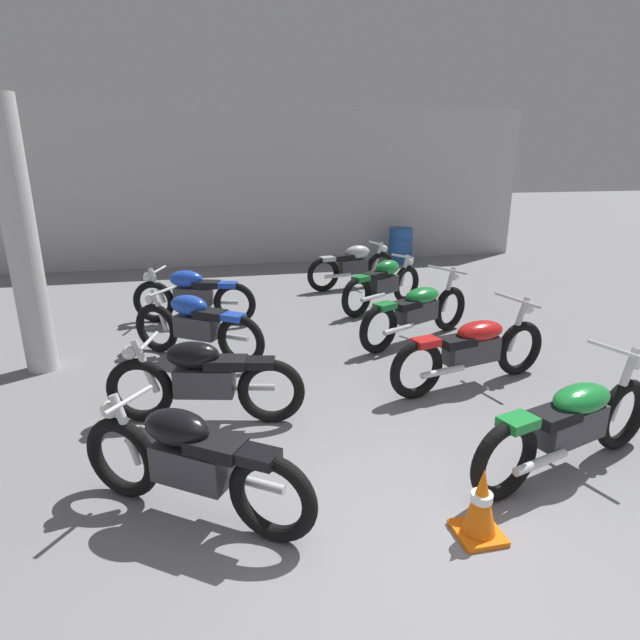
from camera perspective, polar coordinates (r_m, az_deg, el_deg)
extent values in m
plane|color=gray|center=(3.81, 13.24, -25.28)|extent=(60.00, 60.00, 0.00)
cube|color=#BCBAB7|center=(12.74, -6.45, 14.23)|extent=(13.04, 0.24, 3.60)
cylinder|color=#BCBAB7|center=(7.01, -29.82, 7.49)|extent=(0.36, 0.36, 3.20)
torus|color=black|center=(4.43, -20.82, -13.88)|extent=(0.61, 0.47, 0.67)
torus|color=black|center=(3.76, -5.23, -18.81)|extent=(0.61, 0.47, 0.67)
cylinder|color=silver|center=(4.25, -20.40, -11.17)|extent=(0.24, 0.20, 0.56)
cube|color=#38383D|center=(4.00, -13.87, -15.10)|extent=(0.61, 0.52, 0.28)
ellipsoid|color=black|center=(3.91, -15.38, -11.26)|extent=(0.59, 0.53, 0.26)
cube|color=black|center=(3.78, -11.32, -13.41)|extent=(0.47, 0.42, 0.10)
cube|color=black|center=(3.63, -6.81, -14.60)|extent=(0.34, 0.32, 0.08)
cylinder|color=silver|center=(4.10, -20.16, -8.18)|extent=(0.30, 0.42, 0.04)
sphere|color=white|center=(4.28, -22.01, -9.07)|extent=(0.14, 0.14, 0.14)
cylinder|color=silver|center=(3.97, -7.68, -17.10)|extent=(0.49, 0.37, 0.07)
torus|color=black|center=(5.50, -19.08, -7.28)|extent=(0.68, 0.26, 0.67)
torus|color=black|center=(5.20, -5.37, -7.76)|extent=(0.68, 0.26, 0.67)
cylinder|color=silver|center=(5.37, -18.56, -4.80)|extent=(0.25, 0.12, 0.56)
cube|color=#38383D|center=(5.27, -12.49, -6.58)|extent=(0.61, 0.36, 0.28)
ellipsoid|color=black|center=(5.19, -13.77, -3.73)|extent=(0.57, 0.39, 0.26)
cube|color=black|center=(5.15, -10.25, -4.63)|extent=(0.44, 0.33, 0.10)
cube|color=black|center=(5.09, -6.59, -4.69)|extent=(0.32, 0.26, 0.08)
cylinder|color=silver|center=(5.26, -18.21, -2.20)|extent=(0.15, 0.48, 0.04)
sphere|color=white|center=(5.37, -20.11, -3.37)|extent=(0.14, 0.14, 0.14)
cylinder|color=silver|center=(5.36, -7.90, -7.30)|extent=(0.55, 0.19, 0.07)
torus|color=black|center=(7.32, -17.42, -0.84)|extent=(0.61, 0.47, 0.67)
torus|color=black|center=(6.59, -8.65, -2.26)|extent=(0.61, 0.47, 0.67)
cylinder|color=silver|center=(7.20, -17.12, 1.04)|extent=(0.24, 0.20, 0.56)
cube|color=#38383D|center=(6.90, -13.33, -0.73)|extent=(0.61, 0.52, 0.28)
ellipsoid|color=blue|center=(6.88, -14.17, 1.58)|extent=(0.59, 0.53, 0.26)
cube|color=black|center=(6.72, -11.92, 0.65)|extent=(0.47, 0.43, 0.10)
cube|color=blue|center=(6.55, -9.52, 0.33)|extent=(0.34, 0.32, 0.08)
cylinder|color=silver|center=(7.09, -16.93, 3.00)|extent=(0.30, 0.41, 0.04)
sphere|color=white|center=(7.25, -18.08, 2.22)|extent=(0.14, 0.14, 0.14)
cylinder|color=silver|center=(6.83, -9.89, -1.78)|extent=(0.49, 0.37, 0.07)
torus|color=black|center=(8.63, -17.72, 1.92)|extent=(0.67, 0.30, 0.67)
torus|color=black|center=(8.23, -9.31, 1.78)|extent=(0.67, 0.30, 0.67)
cylinder|color=silver|center=(8.54, -17.38, 3.59)|extent=(0.25, 0.14, 0.56)
cube|color=#38383D|center=(8.38, -13.66, 2.52)|extent=(0.62, 0.40, 0.28)
ellipsoid|color=blue|center=(8.35, -14.46, 4.38)|extent=(0.58, 0.42, 0.26)
cube|color=black|center=(8.27, -12.31, 3.83)|extent=(0.45, 0.35, 0.10)
cube|color=blue|center=(8.18, -10.10, 3.82)|extent=(0.33, 0.27, 0.08)
cylinder|color=silver|center=(8.46, -17.16, 5.30)|extent=(0.18, 0.47, 0.04)
sphere|color=white|center=(8.56, -18.34, 4.50)|extent=(0.14, 0.14, 0.14)
cylinder|color=silver|center=(8.42, -10.75, 1.93)|extent=(0.55, 0.23, 0.07)
torus|color=black|center=(5.48, 30.15, -8.92)|extent=(0.67, 0.30, 0.67)
torus|color=black|center=(4.35, 19.52, -14.28)|extent=(0.67, 0.30, 0.67)
cylinder|color=silver|center=(5.29, 30.22, -6.14)|extent=(0.28, 0.15, 0.66)
cube|color=#38383D|center=(4.84, 25.66, -10.30)|extent=(0.70, 0.42, 0.28)
ellipsoid|color=#197F33|center=(4.83, 26.70, -7.64)|extent=(0.67, 0.48, 0.22)
cube|color=black|center=(4.62, 24.27, -9.55)|extent=(0.45, 0.35, 0.10)
cube|color=#197F33|center=(4.28, 20.85, -10.42)|extent=(0.33, 0.27, 0.08)
cylinder|color=silver|center=(5.14, 30.41, -3.12)|extent=(0.23, 0.66, 0.04)
sphere|color=white|center=(5.34, 31.32, -3.91)|extent=(0.14, 0.14, 0.14)
cylinder|color=silver|center=(4.47, 22.97, -14.12)|extent=(0.55, 0.23, 0.07)
torus|color=black|center=(6.71, 20.99, -2.90)|extent=(0.68, 0.26, 0.67)
torus|color=black|center=(5.77, 10.52, -5.35)|extent=(0.68, 0.26, 0.67)
cylinder|color=silver|center=(6.56, 20.81, -0.49)|extent=(0.28, 0.13, 0.66)
cube|color=#38383D|center=(6.18, 16.24, -3.19)|extent=(0.70, 0.38, 0.28)
ellipsoid|color=red|center=(6.17, 17.12, -1.12)|extent=(0.66, 0.45, 0.22)
cube|color=black|center=(5.99, 14.77, -2.29)|extent=(0.44, 0.32, 0.10)
cube|color=red|center=(5.72, 11.50, -2.39)|extent=(0.32, 0.26, 0.08)
cylinder|color=silver|center=(6.43, 20.73, 2.06)|extent=(0.19, 0.67, 0.04)
sphere|color=white|center=(6.61, 21.83, 1.25)|extent=(0.14, 0.14, 0.14)
cylinder|color=silver|center=(5.82, 13.26, -5.51)|extent=(0.55, 0.19, 0.07)
torus|color=black|center=(8.08, 13.99, 1.19)|extent=(0.65, 0.40, 0.67)
torus|color=black|center=(6.99, 6.43, -0.97)|extent=(0.65, 0.40, 0.67)
cylinder|color=silver|center=(7.94, 13.80, 3.23)|extent=(0.28, 0.18, 0.66)
cube|color=#38383D|center=(7.49, 10.53, 0.92)|extent=(0.70, 0.51, 0.28)
ellipsoid|color=#197F33|center=(7.51, 11.13, 2.66)|extent=(0.68, 0.55, 0.22)
cube|color=black|center=(7.29, 9.45, 1.66)|extent=(0.46, 0.39, 0.10)
cube|color=#197F33|center=(6.97, 7.10, 1.53)|extent=(0.34, 0.30, 0.08)
cylinder|color=silver|center=(7.82, 13.70, 5.37)|extent=(0.33, 0.63, 0.04)
sphere|color=white|center=(8.01, 14.52, 4.70)|extent=(0.14, 0.14, 0.14)
cylinder|color=silver|center=(7.09, 8.60, -0.98)|extent=(0.52, 0.31, 0.07)
torus|color=black|center=(9.47, 9.41, 3.89)|extent=(0.63, 0.44, 0.67)
torus|color=black|center=(8.50, 4.04, 2.49)|extent=(0.63, 0.44, 0.67)
cylinder|color=silver|center=(9.35, 9.19, 5.36)|extent=(0.24, 0.18, 0.56)
cube|color=#38383D|center=(8.95, 6.89, 3.85)|extent=(0.61, 0.50, 0.28)
ellipsoid|color=#197F33|center=(8.96, 7.37, 5.69)|extent=(0.59, 0.51, 0.26)
cube|color=black|center=(8.74, 6.01, 4.90)|extent=(0.47, 0.41, 0.10)
cube|color=#197F33|center=(8.50, 4.55, 4.57)|extent=(0.34, 0.32, 0.08)
cylinder|color=silver|center=(9.25, 9.04, 6.88)|extent=(0.28, 0.43, 0.04)
sphere|color=white|center=(9.43, 9.76, 6.31)|extent=(0.14, 0.14, 0.14)
cylinder|color=silver|center=(8.60, 5.81, 2.49)|extent=(0.51, 0.34, 0.07)
torus|color=black|center=(10.71, 6.65, 5.63)|extent=(0.68, 0.26, 0.67)
torus|color=black|center=(10.09, 0.36, 4.99)|extent=(0.68, 0.26, 0.67)
cylinder|color=silver|center=(10.61, 6.34, 6.96)|extent=(0.25, 0.12, 0.56)
cube|color=#38383D|center=(10.36, 3.61, 5.87)|extent=(0.61, 0.37, 0.28)
ellipsoid|color=#B7B7BC|center=(10.35, 4.13, 7.43)|extent=(0.57, 0.39, 0.26)
cube|color=black|center=(10.22, 2.54, 6.86)|extent=(0.44, 0.33, 0.10)
cube|color=#B7B7BC|center=(10.07, 0.88, 6.71)|extent=(0.32, 0.26, 0.08)
cylinder|color=silver|center=(10.54, 6.10, 8.33)|extent=(0.15, 0.48, 0.04)
sphere|color=white|center=(10.66, 7.01, 7.75)|extent=(0.14, 0.14, 0.14)
cylinder|color=silver|center=(10.09, 1.96, 4.87)|extent=(0.55, 0.19, 0.07)
cylinder|color=#23519E|center=(12.95, 8.78, 8.06)|extent=(0.56, 0.56, 0.85)
torus|color=#23519E|center=(12.92, 8.81, 8.80)|extent=(0.59, 0.59, 0.03)
torus|color=#23519E|center=(12.98, 8.74, 7.32)|extent=(0.59, 0.59, 0.03)
cube|color=orange|center=(4.12, 16.87, -21.36)|extent=(0.32, 0.32, 0.04)
cone|color=orange|center=(3.96, 17.24, -18.31)|extent=(0.24, 0.24, 0.50)
cylinder|color=white|center=(3.95, 17.27, -18.02)|extent=(0.15, 0.15, 0.06)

